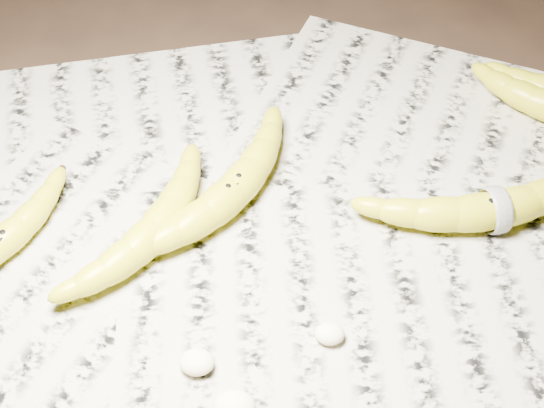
{
  "coord_description": "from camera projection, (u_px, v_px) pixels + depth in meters",
  "views": [
    {
      "loc": [
        0.02,
        -0.45,
        0.61
      ],
      "look_at": [
        -0.01,
        0.04,
        0.05
      ],
      "focal_mm": 50.0,
      "sensor_mm": 36.0,
      "label": 1
    }
  ],
  "objects": [
    {
      "name": "ground",
      "position": [
        284.0,
        264.0,
        0.75
      ],
      "size": [
        3.0,
        3.0,
        0.0
      ],
      "primitive_type": "plane",
      "color": "black",
      "rests_on": "ground"
    },
    {
      "name": "newspaper_patch",
      "position": [
        291.0,
        242.0,
        0.77
      ],
      "size": [
        0.9,
        0.7,
        0.01
      ],
      "primitive_type": "cube",
      "color": "#A7A08F",
      "rests_on": "ground"
    },
    {
      "name": "banana_left_b",
      "position": [
        154.0,
        228.0,
        0.75
      ],
      "size": [
        0.15,
        0.2,
        0.04
      ],
      "primitive_type": null,
      "rotation": [
        0.0,
        0.0,
        1.09
      ],
      "color": "yellow",
      "rests_on": "newspaper_patch"
    },
    {
      "name": "banana_center",
      "position": [
        232.0,
        190.0,
        0.78
      ],
      "size": [
        0.17,
        0.22,
        0.04
      ],
      "primitive_type": null,
      "rotation": [
        0.0,
        0.0,
        1.01
      ],
      "color": "yellow",
      "rests_on": "newspaper_patch"
    },
    {
      "name": "banana_taped",
      "position": [
        495.0,
        208.0,
        0.76
      ],
      "size": [
        0.25,
        0.13,
        0.04
      ],
      "primitive_type": null,
      "rotation": [
        0.0,
        0.0,
        0.28
      ],
      "color": "yellow",
      "rests_on": "newspaper_patch"
    },
    {
      "name": "measuring_tape",
      "position": [
        495.0,
        208.0,
        0.76
      ],
      "size": [
        0.02,
        0.05,
        0.05
      ],
      "primitive_type": "torus",
      "rotation": [
        0.0,
        1.57,
        0.28
      ],
      "color": "white",
      "rests_on": "newspaper_patch"
    },
    {
      "name": "flesh_chunk_a",
      "position": [
        234.0,
        404.0,
        0.64
      ],
      "size": [
        0.04,
        0.03,
        0.02
      ],
      "primitive_type": "ellipsoid",
      "color": "#FAEBC1",
      "rests_on": "newspaper_patch"
    },
    {
      "name": "flesh_chunk_b",
      "position": [
        196.0,
        360.0,
        0.66
      ],
      "size": [
        0.03,
        0.03,
        0.02
      ],
      "primitive_type": "ellipsoid",
      "color": "#FAEBC1",
      "rests_on": "newspaper_patch"
    },
    {
      "name": "flesh_chunk_c",
      "position": [
        330.0,
        331.0,
        0.68
      ],
      "size": [
        0.03,
        0.02,
        0.02
      ],
      "primitive_type": "ellipsoid",
      "color": "#FAEBC1",
      "rests_on": "newspaper_patch"
    }
  ]
}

